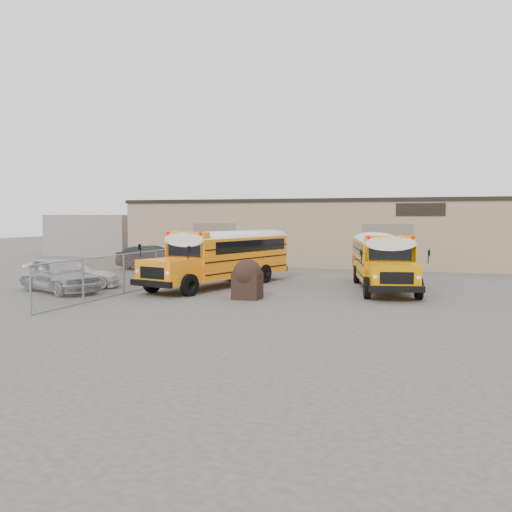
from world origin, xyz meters
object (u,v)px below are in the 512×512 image
(tarp_bundle, at_px, (247,279))
(car_dark, at_px, (151,258))
(school_bus_left, at_px, (284,248))
(car_white, at_px, (73,275))
(school_bus_right, at_px, (370,250))
(car_silver, at_px, (59,275))

(tarp_bundle, relative_size, car_dark, 0.36)
(school_bus_left, distance_m, car_white, 12.07)
(school_bus_right, height_order, tarp_bundle, school_bus_right)
(school_bus_right, bearing_deg, tarp_bundle, -108.47)
(school_bus_left, xyz_separation_m, car_dark, (-9.04, 0.38, -0.84))
(school_bus_left, bearing_deg, car_dark, 177.58)
(school_bus_right, xyz_separation_m, car_dark, (-13.87, -0.95, -0.76))
(school_bus_left, relative_size, school_bus_right, 1.05)
(car_silver, relative_size, car_dark, 1.00)
(school_bus_right, xyz_separation_m, car_white, (-12.88, -10.27, -0.91))
(car_dark, bearing_deg, school_bus_right, -73.39)
(school_bus_left, xyz_separation_m, school_bus_right, (4.82, 1.34, -0.08))
(school_bus_left, height_order, car_dark, school_bus_left)
(school_bus_left, xyz_separation_m, tarp_bundle, (1.17, -9.61, -0.76))
(car_white, bearing_deg, car_dark, -20.80)
(school_bus_left, xyz_separation_m, car_white, (-8.05, -8.93, -0.99))
(car_white, bearing_deg, school_bus_right, -78.30)
(tarp_bundle, distance_m, car_silver, 8.94)
(tarp_bundle, xyz_separation_m, car_dark, (-10.21, 9.99, -0.08))
(school_bus_left, xyz_separation_m, car_silver, (-7.74, -10.40, -0.81))
(school_bus_right, xyz_separation_m, car_silver, (-12.56, -11.73, -0.73))
(car_white, xyz_separation_m, car_dark, (-0.99, 9.31, 0.15))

